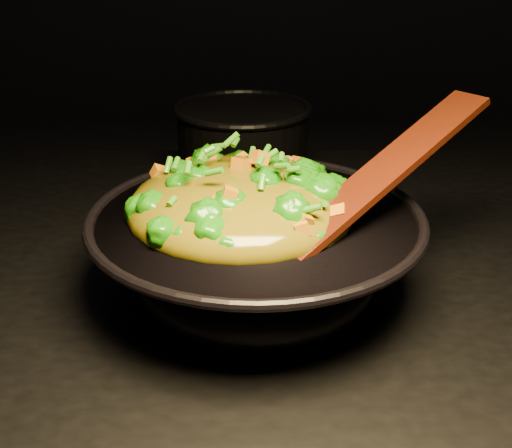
{
  "coord_description": "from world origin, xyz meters",
  "views": [
    {
      "loc": [
        -0.03,
        -0.8,
        1.33
      ],
      "look_at": [
        -0.02,
        -0.1,
        0.99
      ],
      "focal_mm": 45.0,
      "sensor_mm": 36.0,
      "label": 1
    }
  ],
  "objects": [
    {
      "name": "stir_fry",
      "position": [
        -0.04,
        -0.09,
        1.06
      ],
      "size": [
        0.37,
        0.37,
        0.1
      ],
      "primitive_type": null,
      "rotation": [
        0.0,
        0.0,
        -0.42
      ],
      "color": "#1D7108",
      "rests_on": "wok"
    },
    {
      "name": "wok",
      "position": [
        -0.02,
        -0.11,
        0.95
      ],
      "size": [
        0.48,
        0.48,
        0.11
      ],
      "primitive_type": null,
      "rotation": [
        0.0,
        0.0,
        0.25
      ],
      "color": "black",
      "rests_on": "stovetop"
    },
    {
      "name": "back_pot",
      "position": [
        -0.04,
        0.31,
        0.97
      ],
      "size": [
        0.28,
        0.28,
        0.13
      ],
      "primitive_type": "cylinder",
      "rotation": [
        0.0,
        0.0,
        0.2
      ],
      "color": "black",
      "rests_on": "stovetop"
    },
    {
      "name": "spatula",
      "position": [
        0.13,
        -0.11,
        1.07
      ],
      "size": [
        0.28,
        0.23,
        0.13
      ],
      "primitive_type": "cube",
      "rotation": [
        0.0,
        -0.38,
        0.66
      ],
      "color": "#361007",
      "rests_on": "wok"
    }
  ]
}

